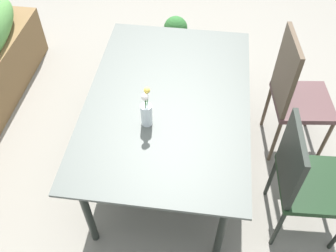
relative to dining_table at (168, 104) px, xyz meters
name	(u,v)px	position (x,y,z in m)	size (l,w,h in m)	color
ground_plane	(154,171)	(-0.08, 0.10, -0.67)	(12.00, 12.00, 0.00)	gray
dining_table	(168,104)	(0.00, 0.00, 0.00)	(1.56, 1.04, 0.72)	#4C514C
chair_near_left	(304,178)	(-0.36, -0.87, -0.15)	(0.45, 0.45, 0.90)	black
chair_near_right	(295,92)	(0.34, -0.86, -0.11)	(0.46, 0.46, 1.01)	#4E3333
flower_vase	(146,111)	(-0.22, 0.10, 0.15)	(0.07, 0.07, 0.28)	silver
potted_plant	(175,38)	(1.30, 0.10, -0.42)	(0.22, 0.22, 0.47)	slate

